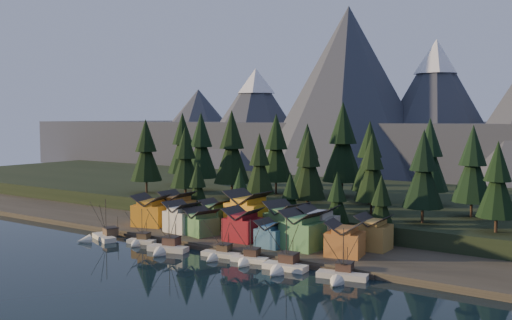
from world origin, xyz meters
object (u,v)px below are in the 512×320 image
Objects in this scene: boat_4 at (248,254)px; house_front_0 at (151,209)px; house_back_0 at (177,206)px; boat_5 at (283,259)px; house_front_1 at (182,216)px; boat_3 at (219,250)px; boat_6 at (341,270)px; boat_2 at (166,242)px; boat_1 at (140,236)px; boat_0 at (100,232)px; house_back_1 at (215,213)px.

boat_4 is 1.00× the size of house_front_0.
house_back_0 is (-41.27, 21.80, 4.26)m from boat_4.
house_front_1 is at bearing 156.48° from boat_5.
boat_6 is (31.72, -0.44, 0.20)m from boat_3.
boat_4 is at bearing -28.99° from house_back_0.
boat_5 is 56.52m from house_front_0.
boat_2 is 22.58m from boat_4.
boat_3 is (25.67, 0.42, -0.15)m from boat_1.
house_back_0 is at bearing 143.14° from house_front_1.
boat_1 is 0.80× the size of boat_2.
boat_5 is 1.36× the size of house_back_0.
boat_5 is (56.38, 1.87, 0.17)m from boat_0.
boat_2 is 1.36× the size of house_back_0.
house_back_0 is (-7.18, 22.15, 4.35)m from boat_1.
house_back_1 is (-36.83, 23.08, 3.19)m from boat_5.
boat_2 is at bearing -29.73° from boat_1.
boat_4 is 46.54m from house_front_0.
boat_2 is 31.46m from house_back_0.
house_front_1 is 1.09× the size of house_back_1.
boat_1 is 0.86× the size of boat_6.
house_back_1 is (4.17, 9.50, -0.14)m from house_front_1.
house_front_1 is 14.07m from house_back_0.
boat_0 reaches higher than house_front_1.
boat_0 is 1.12× the size of boat_4.
house_front_1 is (-22.48, 12.24, 3.96)m from boat_3.
boat_6 is at bearing -7.57° from house_front_1.
boat_2 is 1.16× the size of boat_4.
boat_4 reaches higher than boat_3.
boat_3 is 0.99× the size of boat_4.
boat_1 is 1.25× the size of house_back_1.
boat_5 is 1.08× the size of boat_6.
boat_5 is at bearing -17.99° from boat_1.
boat_1 is 44.20m from boat_5.
house_front_0 reaches higher than house_front_1.
boat_5 is 1.58× the size of house_back_1.
boat_5 reaches higher than boat_3.
house_front_0 is at bearing 159.13° from boat_5.
house_back_1 is (17.47, 7.84, -0.51)m from house_front_0.
boat_0 is at bearing -111.68° from house_front_0.
boat_5 is at bearing -25.33° from house_back_0.
boat_4 is 1.17× the size of house_back_0.
house_front_0 is at bearing 149.91° from boat_3.
house_back_1 is (-26.73, 21.81, 3.58)m from boat_4.
boat_2 reaches higher than house_back_1.
house_front_0 reaches higher than boat_3.
boat_3 is at bearing -22.97° from house_front_1.
boat_1 is at bearing 172.08° from boat_3.
house_back_0 is at bearing 179.50° from house_back_1.
boat_2 is at bearing -80.60° from house_back_1.
boat_6 is 1.08× the size of house_front_0.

